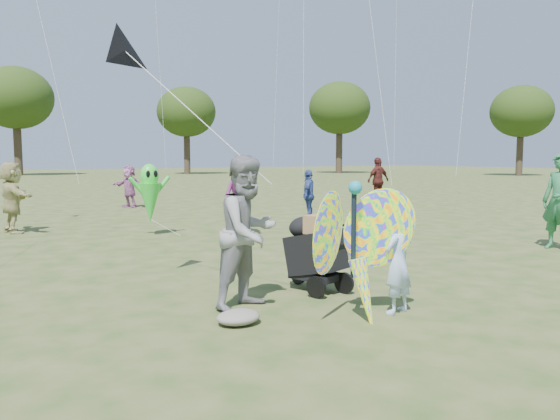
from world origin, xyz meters
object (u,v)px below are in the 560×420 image
object	(u,v)px
crowd_c	(309,195)
jogging_stroller	(314,248)
crowd_j	(129,186)
crowd_h	(378,181)
crowd_f	(560,201)
adult_man	(248,232)
crowd_e	(239,199)
alien_kite	(150,196)
butterfly_kite	(358,249)
crowd_d	(12,197)
child_girl	(398,263)

from	to	relation	value
crowd_c	jogging_stroller	xyz separation A→B (m)	(-4.80, -7.06, -0.15)
crowd_j	crowd_h	bearing A→B (deg)	45.44
crowd_f	crowd_j	distance (m)	14.71
crowd_c	adult_man	bearing A→B (deg)	7.58
crowd_e	crowd_j	xyz separation A→B (m)	(-0.13, 8.69, -0.10)
crowd_j	alien_kite	world-z (taller)	alien_kite
crowd_c	crowd_e	xyz separation A→B (m)	(-3.20, -1.69, 0.13)
adult_man	butterfly_kite	world-z (taller)	adult_man
adult_man	alien_kite	world-z (taller)	adult_man
butterfly_kite	crowd_f	bearing A→B (deg)	13.66
crowd_d	crowd_j	size ratio (longest dim) A/B	1.13
crowd_c	crowd_d	size ratio (longest dim) A/B	0.85
child_girl	crowd_j	size ratio (longest dim) A/B	0.79
child_girl	alien_kite	xyz separation A→B (m)	(-0.45, 7.96, 0.34)
crowd_d	crowd_j	bearing A→B (deg)	-49.34
crowd_f	butterfly_kite	size ratio (longest dim) A/B	1.08
child_girl	crowd_d	distance (m)	10.75
crowd_d	butterfly_kite	bearing A→B (deg)	-174.80
jogging_stroller	butterfly_kite	xyz separation A→B (m)	(-0.42, -1.47, 0.23)
child_girl	jogging_stroller	distance (m)	1.49
child_girl	crowd_f	xyz separation A→B (m)	(6.08, 1.64, 0.37)
alien_kite	child_girl	bearing A→B (deg)	-86.79
child_girl	crowd_e	size ratio (longest dim) A/B	0.70
child_girl	crowd_f	distance (m)	6.31
adult_man	crowd_f	world-z (taller)	crowd_f
child_girl	adult_man	size ratio (longest dim) A/B	0.65
crowd_c	butterfly_kite	size ratio (longest dim) A/B	0.83
crowd_e	crowd_c	bearing A→B (deg)	90.22
crowd_j	adult_man	bearing A→B (deg)	-33.09
crowd_e	jogging_stroller	size ratio (longest dim) A/B	1.58
crowd_h	jogging_stroller	size ratio (longest dim) A/B	1.66
alien_kite	crowd_e	bearing A→B (deg)	-30.91
crowd_d	crowd_e	size ratio (longest dim) A/B	1.01
crowd_d	crowd_h	bearing A→B (deg)	-92.22
crowd_h	jogging_stroller	world-z (taller)	crowd_h
crowd_h	alien_kite	size ratio (longest dim) A/B	1.08
crowd_c	crowd_d	distance (m)	8.00
child_girl	butterfly_kite	xyz separation A→B (m)	(-0.62, 0.01, 0.22)
adult_man	crowd_c	world-z (taller)	adult_man
butterfly_kite	jogging_stroller	bearing A→B (deg)	74.08
crowd_c	crowd_j	world-z (taller)	crowd_j
crowd_e	alien_kite	bearing A→B (deg)	-148.50
child_girl	alien_kite	bearing A→B (deg)	-99.46
jogging_stroller	alien_kite	size ratio (longest dim) A/B	0.65
crowd_e	crowd_h	distance (m)	10.24
crowd_e	crowd_f	bearing A→B (deg)	14.32
child_girl	crowd_h	xyz separation A→B (m)	(10.32, 11.87, 0.31)
crowd_c	crowd_d	bearing A→B (deg)	-55.47
adult_man	crowd_e	world-z (taller)	adult_man
jogging_stroller	alien_kite	xyz separation A→B (m)	(-0.25, 6.48, 0.36)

